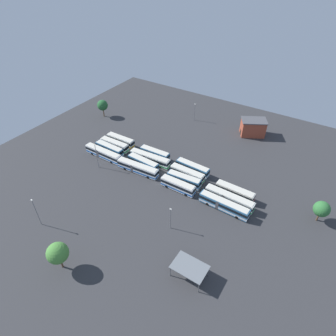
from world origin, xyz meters
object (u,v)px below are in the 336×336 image
object	(u,v)px
bus_row0_slot0	(103,153)
bus_row3_slot1	(229,199)
bus_row3_slot0	(224,205)
bus_row1_slot3	(155,154)
lamp_post_by_building	(195,111)
maintenance_shelter	(190,267)
lamp_post_near_entrance	(97,155)
bus_row3_slot2	(235,192)
bus_row2_slot2	(187,174)
tree_northeast	(322,209)
bus_row1_slot2	(150,158)
lamp_post_far_corner	(171,218)
bus_row2_slot3	(193,168)
bus_row1_slot0	(138,168)
bus_row0_slot2	(115,145)
lamp_post_mid_lot	(36,211)
bus_row0_slot1	(110,149)
bus_row2_slot0	(178,186)
bus_row1_slot1	(143,163)
depot_building	(253,127)
tree_northwest	(58,253)
bus_row2_slot1	(184,180)
bus_row0_slot3	(121,140)
tree_east_edge	(103,105)

from	to	relation	value
bus_row0_slot0	bus_row3_slot1	world-z (taller)	same
bus_row3_slot0	bus_row1_slot3	bearing A→B (deg)	161.86
bus_row0_slot0	lamp_post_by_building	size ratio (longest dim) A/B	1.96
maintenance_shelter	lamp_post_near_entrance	world-z (taller)	lamp_post_near_entrance
bus_row3_slot0	bus_row3_slot2	world-z (taller)	same
bus_row2_slot2	tree_northeast	xyz separation A→B (m)	(40.92, 3.64, 2.83)
bus_row1_slot2	lamp_post_by_building	world-z (taller)	lamp_post_by_building
bus_row1_slot2	bus_row2_slot2	world-z (taller)	same
lamp_post_far_corner	bus_row2_slot3	bearing A→B (deg)	104.94
bus_row1_slot2	bus_row3_slot0	distance (m)	32.79
lamp_post_far_corner	bus_row1_slot0	bearing A→B (deg)	146.75
bus_row0_slot2	lamp_post_mid_lot	world-z (taller)	lamp_post_mid_lot
bus_row0_slot2	bus_row1_slot0	world-z (taller)	same
bus_row0_slot2	bus_row1_slot0	xyz separation A→B (m)	(16.24, -6.77, 0.00)
bus_row0_slot1	lamp_post_far_corner	distance (m)	42.97
bus_row1_slot3	bus_row2_slot0	bearing A→B (deg)	-32.76
bus_row0_slot0	lamp_post_by_building	xyz separation A→B (m)	(14.92, 43.03, 2.56)
bus_row1_slot1	depot_building	distance (m)	48.80
bus_row1_slot0	bus_row2_slot0	size ratio (longest dim) A/B	1.34
bus_row1_slot1	bus_row0_slot0	bearing A→B (deg)	-168.41
lamp_post_near_entrance	tree_northwest	distance (m)	39.95
bus_row1_slot3	bus_row3_slot1	distance (m)	33.21
lamp_post_mid_lot	bus_row2_slot1	bearing A→B (deg)	55.07
bus_row1_slot3	bus_row3_slot1	bearing A→B (deg)	-12.42
bus_row0_slot3	bus_row3_slot0	bearing A→B (deg)	-12.45
bus_row0_slot2	bus_row0_slot3	bearing A→B (deg)	89.63
tree_northwest	tree_east_edge	bearing A→B (deg)	124.91
tree_northwest	bus_row3_slot0	bearing A→B (deg)	56.96
tree_northwest	bus_row2_slot1	bearing A→B (deg)	77.04
bus_row0_slot2	bus_row1_slot2	size ratio (longest dim) A/B	0.77
bus_row2_slot0	bus_row3_slot0	bearing A→B (deg)	-0.32
maintenance_shelter	bus_row0_slot2	bearing A→B (deg)	147.95
bus_row2_slot3	bus_row2_slot2	bearing A→B (deg)	-90.48
bus_row0_slot0	bus_row1_slot3	size ratio (longest dim) A/B	1.34
bus_row0_slot0	bus_row1_slot0	world-z (taller)	same
tree_northeast	tree_northwest	distance (m)	70.73
bus_row3_slot1	lamp_post_near_entrance	distance (m)	46.99
bus_row1_slot1	bus_row2_slot2	xyz separation A→B (m)	(16.06, 3.16, -0.00)
bus_row0_slot3	bus_row2_slot1	xyz separation A→B (m)	(32.86, -7.17, -0.00)
bus_row3_slot1	lamp_post_mid_lot	distance (m)	55.56
maintenance_shelter	tree_east_edge	bearing A→B (deg)	145.78
tree_northeast	bus_row1_slot3	bearing A→B (deg)	-179.98
bus_row1_slot3	bus_row1_slot2	bearing A→B (deg)	-87.43
tree_east_edge	bus_row0_slot0	bearing A→B (deg)	-47.86
bus_row0_slot1	bus_row3_slot0	size ratio (longest dim) A/B	0.77
depot_building	bus_row2_slot2	bearing A→B (deg)	-102.98
bus_row2_slot0	bus_row3_slot1	distance (m)	16.54
bus_row1_slot0	maintenance_shelter	xyz separation A→B (m)	(34.30, -24.88, 1.65)
bus_row0_slot0	tree_east_edge	xyz separation A→B (m)	(-21.71, 24.00, 3.68)
bus_row1_slot0	tree_northeast	distance (m)	57.90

